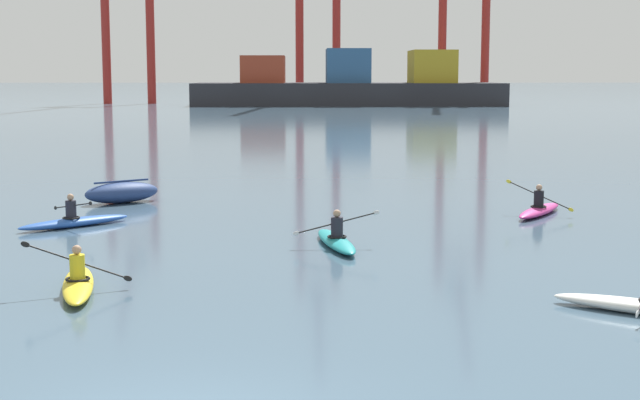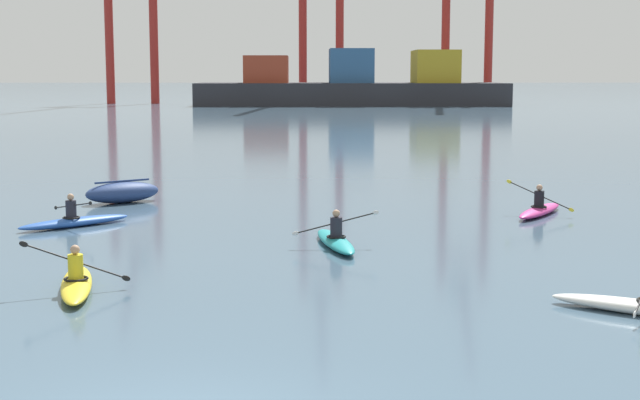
{
  "view_description": "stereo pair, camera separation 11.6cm",
  "coord_description": "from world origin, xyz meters",
  "views": [
    {
      "loc": [
        1.6,
        -10.9,
        4.33
      ],
      "look_at": [
        2.1,
        16.13,
        0.6
      ],
      "focal_mm": 51.79,
      "sensor_mm": 36.0,
      "label": 1
    },
    {
      "loc": [
        1.72,
        -10.91,
        4.33
      ],
      "look_at": [
        2.1,
        16.13,
        0.6
      ],
      "focal_mm": 51.79,
      "sensor_mm": 36.0,
      "label": 2
    }
  ],
  "objects": [
    {
      "name": "kayak_blue",
      "position": [
        -4.9,
        15.04,
        0.17
      ],
      "size": [
        2.94,
        2.71,
        0.95
      ],
      "color": "#2856B2",
      "rests_on": "ground"
    },
    {
      "name": "kayak_teal",
      "position": [
        2.43,
        11.89,
        0.17
      ],
      "size": [
        2.22,
        3.45,
        0.95
      ],
      "color": "teal",
      "rests_on": "ground"
    },
    {
      "name": "container_barge",
      "position": [
        7.83,
        113.78,
        2.54
      ],
      "size": [
        41.17,
        11.59,
        7.51
      ],
      "color": "#28282D",
      "rests_on": "ground"
    },
    {
      "name": "kayak_magenta",
      "position": [
        8.87,
        17.0,
        0.17
      ],
      "size": [
        2.31,
        3.2,
        1.06
      ],
      "color": "#C13384",
      "rests_on": "ground"
    },
    {
      "name": "kayak_yellow",
      "position": [
        -2.91,
        7.21,
        0.17
      ],
      "size": [
        2.12,
        3.45,
        1.09
      ],
      "color": "yellow",
      "rests_on": "ground"
    },
    {
      "name": "capsized_dinghy",
      "position": [
        -4.49,
        19.9,
        0.35
      ],
      "size": [
        2.75,
        2.42,
        0.76
      ],
      "color": "navy",
      "rests_on": "ground"
    }
  ]
}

